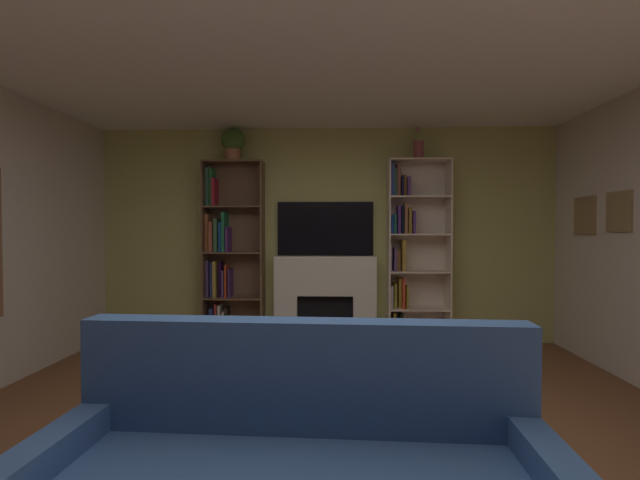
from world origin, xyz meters
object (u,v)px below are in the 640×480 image
at_px(bookshelf_left, 227,258).
at_px(vase_with_flowers, 419,150).
at_px(fireplace, 325,298).
at_px(bookshelf_right, 410,251).
at_px(tv, 325,229).
at_px(potted_plant, 233,143).

xyz_separation_m(bookshelf_left, vase_with_flowers, (2.32, -0.05, 1.30)).
xyz_separation_m(fireplace, bookshelf_right, (1.02, -0.01, 0.58)).
height_order(fireplace, bookshelf_right, bookshelf_right).
distance_m(fireplace, bookshelf_left, 1.30).
xyz_separation_m(bookshelf_left, bookshelf_right, (2.23, -0.02, 0.09)).
height_order(tv, vase_with_flowers, vase_with_flowers).
height_order(bookshelf_left, vase_with_flowers, vase_with_flowers).
bearing_deg(bookshelf_right, potted_plant, -179.11).
height_order(bookshelf_left, bookshelf_right, same).
xyz_separation_m(bookshelf_right, potted_plant, (-2.14, -0.03, 1.30)).
distance_m(bookshelf_left, vase_with_flowers, 2.66).
distance_m(bookshelf_left, potted_plant, 1.40).
xyz_separation_m(fireplace, potted_plant, (-1.11, -0.05, 1.88)).
xyz_separation_m(fireplace, vase_with_flowers, (1.11, -0.05, 1.79)).
bearing_deg(bookshelf_right, fireplace, 179.17).
height_order(fireplace, vase_with_flowers, vase_with_flowers).
distance_m(tv, bookshelf_right, 1.06).
xyz_separation_m(fireplace, tv, (0.00, 0.07, 0.85)).
xyz_separation_m(tv, bookshelf_left, (-1.21, -0.07, -0.36)).
height_order(fireplace, tv, tv).
bearing_deg(bookshelf_left, tv, 3.32).
bearing_deg(fireplace, potted_plant, -177.52).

